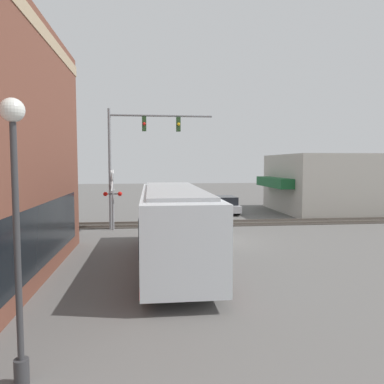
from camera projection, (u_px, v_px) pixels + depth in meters
ground_plane at (220, 242)px, 20.15m from camera, size 120.00×120.00×0.00m
shop_building at (324, 183)px, 32.80m from camera, size 9.45×9.31×4.98m
city_bus at (173, 222)px, 15.53m from camera, size 10.98×2.59×3.20m
traffic_signal_gantry at (137, 144)px, 23.88m from camera, size 0.42×6.66×7.67m
crossing_signal at (113, 194)px, 23.52m from camera, size 1.41×1.18×3.81m
streetlamp at (16, 218)px, 6.87m from camera, size 0.44×0.44×5.38m
rail_track_near at (204, 224)px, 26.09m from camera, size 2.60×60.00×0.15m
parked_car_silver at (225, 205)px, 31.66m from camera, size 4.60×1.82×1.46m
pedestrian_near_bus at (214, 234)px, 17.33m from camera, size 0.34×0.34×1.84m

